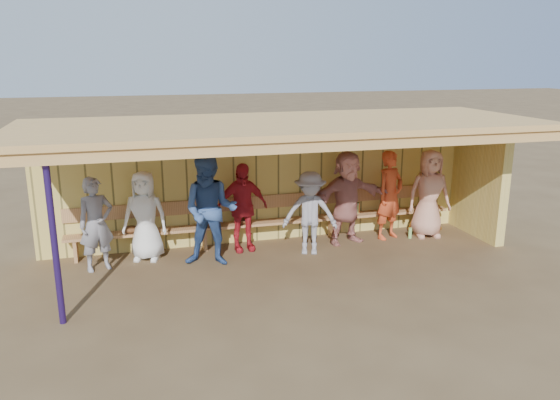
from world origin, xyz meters
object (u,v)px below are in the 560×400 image
at_px(player_a, 96,224).
at_px(player_d, 242,207).
at_px(player_b, 145,216).
at_px(player_c, 210,211).
at_px(bench, 269,216).
at_px(player_h, 429,194).
at_px(player_f, 347,197).
at_px(player_g, 390,195).
at_px(player_e, 310,213).

distance_m(player_a, player_d, 2.59).
distance_m(player_b, player_d, 1.76).
xyz_separation_m(player_c, bench, (1.28, 0.87, -0.45)).
height_order(player_b, player_h, player_h).
bearing_deg(player_c, player_f, 27.68).
bearing_deg(player_c, player_a, -170.10).
height_order(player_f, player_g, player_f).
relative_size(player_f, bench, 0.24).
xyz_separation_m(player_a, player_h, (6.36, 0.08, 0.08)).
xyz_separation_m(player_f, bench, (-1.44, 0.42, -0.38)).
relative_size(player_d, player_e, 1.08).
relative_size(player_h, bench, 0.23).
bearing_deg(player_f, player_h, -14.73).
xyz_separation_m(player_a, player_d, (2.57, 0.29, 0.02)).
bearing_deg(player_a, player_d, -13.66).
bearing_deg(player_h, player_e, -165.87).
relative_size(player_e, bench, 0.20).
bearing_deg(player_c, player_d, 58.42).
xyz_separation_m(player_d, player_h, (3.79, -0.21, 0.05)).
relative_size(player_a, player_d, 0.97).
bearing_deg(player_c, bench, 52.58).
bearing_deg(player_h, player_d, -175.57).
xyz_separation_m(player_d, player_e, (1.16, -0.51, -0.06)).
height_order(player_c, player_h, player_c).
bearing_deg(player_f, player_e, -167.93).
relative_size(player_d, bench, 0.22).
relative_size(player_f, player_g, 1.03).
height_order(player_a, player_h, player_h).
height_order(player_a, player_f, player_f).
bearing_deg(player_c, player_h, 22.90).
bearing_deg(player_h, player_f, -175.38).
bearing_deg(player_a, player_c, -28.45).
relative_size(player_a, player_f, 0.89).
relative_size(player_c, bench, 0.26).
bearing_deg(player_g, player_a, 159.62).
bearing_deg(player_f, player_c, 177.63).
bearing_deg(player_e, player_a, -164.07).
xyz_separation_m(player_a, player_e, (3.74, -0.22, -0.04)).
relative_size(player_c, player_g, 1.11).
xyz_separation_m(player_a, player_c, (1.90, -0.28, 0.17)).
height_order(player_e, player_g, player_g).
bearing_deg(player_a, player_b, -0.43).
relative_size(player_a, player_g, 0.92).
distance_m(player_b, player_e, 2.97).
bearing_deg(bench, player_a, -169.38).
bearing_deg(bench, player_b, -172.65).
bearing_deg(player_e, player_g, 32.26).
relative_size(player_c, player_e, 1.26).
bearing_deg(player_d, player_a, -179.45).
xyz_separation_m(player_d, bench, (0.61, 0.31, -0.31)).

